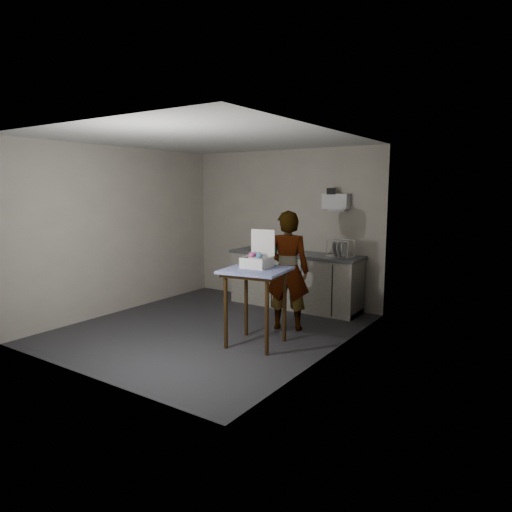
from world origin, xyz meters
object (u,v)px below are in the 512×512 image
Objects in this scene: soap_bottle at (287,244)px; bakery_box at (257,259)px; dark_bottle at (275,244)px; paper_towel at (254,241)px; soda_can at (290,248)px; side_table at (256,279)px; kitchen_counter at (295,282)px; dish_rack at (340,253)px; standing_man at (287,271)px.

bakery_box reaches higher than soap_bottle.
paper_towel reaches higher than dark_bottle.
paper_towel is at bearing -175.99° from soda_can.
kitchen_counter is at bearing 96.44° from side_table.
paper_towel reaches higher than soda_can.
kitchen_counter is 0.64m from soap_bottle.
soap_bottle is 0.22m from dark_bottle.
dish_rack is at bearing 72.72° from bakery_box.
soap_bottle is (-0.64, 1.11, 0.22)m from standing_man.
soda_can is at bearing 4.01° from paper_towel.
soap_bottle is at bearing -178.29° from kitchen_counter.
kitchen_counter is at bearing 4.34° from dark_bottle.
kitchen_counter is at bearing -14.48° from soda_can.
dish_rack is at bearing -1.17° from kitchen_counter.
kitchen_counter is 2.30× the size of side_table.
soda_can reaches higher than kitchen_counter.
side_table is at bearing -72.50° from soda_can.
side_table is 2.02m from soda_can.
bakery_box is (0.45, -1.80, 0.65)m from kitchen_counter.
standing_man is 1.30m from soap_bottle.
paper_towel is at bearing 179.00° from dark_bottle.
dish_rack reaches higher than side_table.
side_table is 2.01m from soap_bottle.
dark_bottle is (-0.86, 1.87, 0.18)m from side_table.
paper_towel is (-1.29, 1.09, 0.22)m from standing_man.
side_table is at bearing -72.82° from bakery_box.
bakery_box reaches higher than soda_can.
soap_bottle is 1.89m from bakery_box.
paper_towel is at bearing -178.62° from soap_bottle.
standing_man is 3.58× the size of bakery_box.
paper_towel is at bearing -61.73° from standing_man.
dark_bottle is (-0.36, -0.03, 0.60)m from kitchen_counter.
dark_bottle is at bearing -73.17° from standing_man.
kitchen_counter is 7.94× the size of soap_bottle.
dark_bottle is (-0.21, -0.02, -0.02)m from soap_bottle.
standing_man is at bearing -51.59° from dark_bottle.
paper_towel reaches higher than soap_bottle.
bakery_box is (-0.34, -1.78, 0.11)m from dish_rack.
bakery_box is (0.56, -1.82, 0.11)m from soda_can.
standing_man is 1.40m from dark_bottle.
kitchen_counter is 18.52× the size of soda_can.
bakery_box is at bearing -75.82° from kitchen_counter.
soap_bottle reaches higher than kitchen_counter.
standing_man is (0.49, -1.11, 0.40)m from kitchen_counter.
dark_bottle is 0.43m from paper_towel.
bakery_box reaches higher than kitchen_counter.
soda_can is (-0.61, 1.93, 0.12)m from side_table.
standing_man reaches higher than paper_towel.
soap_bottle is 0.97× the size of paper_towel.
paper_towel is (-0.65, -0.02, -0.00)m from soap_bottle.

